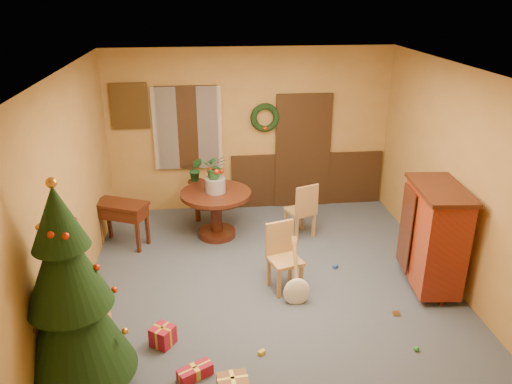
{
  "coord_description": "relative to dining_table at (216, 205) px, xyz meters",
  "views": [
    {
      "loc": [
        -0.82,
        -5.81,
        3.8
      ],
      "look_at": [
        -0.15,
        0.4,
        1.24
      ],
      "focal_mm": 35.0,
      "sensor_mm": 36.0,
      "label": 1
    }
  ],
  "objects": [
    {
      "name": "room_envelope",
      "position": [
        0.88,
        1.12,
        0.57
      ],
      "size": [
        5.5,
        5.5,
        5.5
      ],
      "color": "#363F4F",
      "rests_on": "ground"
    },
    {
      "name": "dining_table",
      "position": [
        0.0,
        0.0,
        0.0
      ],
      "size": [
        1.14,
        1.14,
        0.78
      ],
      "color": "black",
      "rests_on": "floor"
    },
    {
      "name": "urn",
      "position": [
        0.0,
        0.0,
        0.35
      ],
      "size": [
        0.32,
        0.32,
        0.23
      ],
      "primitive_type": "cylinder",
      "color": "slate",
      "rests_on": "dining_table"
    },
    {
      "name": "centerpiece_plant",
      "position": [
        0.0,
        0.0,
        0.66
      ],
      "size": [
        0.35,
        0.3,
        0.39
      ],
      "primitive_type": "imported",
      "color": "#1E4C23",
      "rests_on": "urn"
    },
    {
      "name": "chair_near",
      "position": [
        0.84,
        -1.59,
        -0.05
      ],
      "size": [
        0.5,
        0.5,
        0.93
      ],
      "color": "#AB8044",
      "rests_on": "floor"
    },
    {
      "name": "chair_far",
      "position": [
        1.39,
        -0.18,
        -0.05
      ],
      "size": [
        0.53,
        0.53,
        0.94
      ],
      "color": "#AB8044",
      "rests_on": "floor"
    },
    {
      "name": "guitar",
      "position": [
        0.96,
        -2.02,
        -0.14
      ],
      "size": [
        0.48,
        0.61,
        0.81
      ],
      "primitive_type": null,
      "rotation": [
        -0.49,
        0.0,
        0.27
      ],
      "color": "white",
      "rests_on": "floor"
    },
    {
      "name": "plant_stand",
      "position": [
        -0.31,
        0.61,
        -0.08
      ],
      "size": [
        0.29,
        0.29,
        0.75
      ],
      "color": "black",
      "rests_on": "floor"
    },
    {
      "name": "stand_plant",
      "position": [
        -0.31,
        0.61,
        0.41
      ],
      "size": [
        0.23,
        0.19,
        0.41
      ],
      "primitive_type": "imported",
      "rotation": [
        0.0,
        0.0,
        -0.03
      ],
      "color": "#19471E",
      "rests_on": "plant_stand"
    },
    {
      "name": "christmas_tree",
      "position": [
        -1.48,
        -3.21,
        0.54
      ],
      "size": [
        1.11,
        1.11,
        2.29
      ],
      "color": "#382111",
      "rests_on": "floor"
    },
    {
      "name": "writing_desk",
      "position": [
        -1.48,
        -0.15,
        0.0
      ],
      "size": [
        0.91,
        0.71,
        0.73
      ],
      "color": "black",
      "rests_on": "floor"
    },
    {
      "name": "sideboard",
      "position": [
        2.82,
        -1.79,
        0.23
      ],
      "size": [
        0.71,
        1.19,
        1.45
      ],
      "color": "#551209",
      "rests_on": "floor"
    },
    {
      "name": "gift_a",
      "position": [
        0.04,
        -3.45,
        -0.47
      ],
      "size": [
        0.33,
        0.26,
        0.17
      ],
      "color": "brown",
      "rests_on": "floor"
    },
    {
      "name": "gift_b",
      "position": [
        -0.71,
        -2.65,
        -0.43
      ],
      "size": [
        0.32,
        0.32,
        0.23
      ],
      "color": "maroon",
      "rests_on": "floor"
    },
    {
      "name": "gift_c",
      "position": [
        -1.48,
        -2.22,
        -0.48
      ],
      "size": [
        0.27,
        0.22,
        0.13
      ],
      "color": "brown",
      "rests_on": "floor"
    },
    {
      "name": "gift_d",
      "position": [
        -0.34,
        -3.22,
        -0.48
      ],
      "size": [
        0.4,
        0.31,
        0.13
      ],
      "color": "maroon",
      "rests_on": "floor"
    },
    {
      "name": "toy_a",
      "position": [
        1.68,
        -1.22,
        -0.52
      ],
      "size": [
        0.09,
        0.09,
        0.05
      ],
      "primitive_type": "cube",
      "rotation": [
        0.0,
        0.0,
        0.78
      ],
      "color": "#224896",
      "rests_on": "floor"
    },
    {
      "name": "toy_b",
      "position": [
        2.14,
        -3.08,
        -0.52
      ],
      "size": [
        0.06,
        0.06,
        0.06
      ],
      "primitive_type": "sphere",
      "color": "#268B2C",
      "rests_on": "floor"
    },
    {
      "name": "toy_c",
      "position": [
        0.4,
        -2.95,
        -0.52
      ],
      "size": [
        0.09,
        0.09,
        0.05
      ],
      "primitive_type": "cube",
      "rotation": [
        0.0,
        0.0,
        0.67
      ],
      "color": "gold",
      "rests_on": "floor"
    },
    {
      "name": "toy_d",
      "position": [
        2.6,
        -1.87,
        -0.52
      ],
      "size": [
        0.06,
        0.06,
        0.06
      ],
      "primitive_type": "sphere",
      "color": "#B6270C",
      "rests_on": "floor"
    },
    {
      "name": "toy_e",
      "position": [
        2.15,
        -2.41,
        -0.52
      ],
      "size": [
        0.08,
        0.05,
        0.05
      ],
      "primitive_type": "cube",
      "rotation": [
        0.0,
        0.0,
        -0.02
      ],
      "color": "gold",
      "rests_on": "floor"
    }
  ]
}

